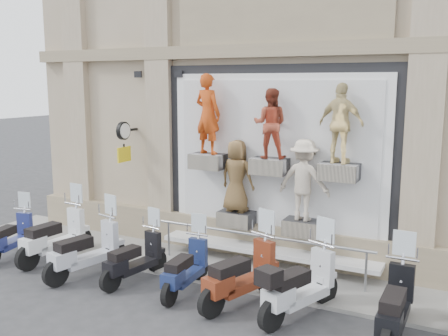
{
  "coord_description": "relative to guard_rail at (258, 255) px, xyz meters",
  "views": [
    {
      "loc": [
        4.03,
        -7.54,
        4.16
      ],
      "look_at": [
        -0.78,
        1.9,
        2.33
      ],
      "focal_mm": 40.0,
      "sensor_mm": 36.0,
      "label": 1
    }
  ],
  "objects": [
    {
      "name": "scooter_g",
      "position": [
        1.45,
        -1.47,
        0.39
      ],
      "size": [
        1.31,
        2.18,
        1.71
      ],
      "primitive_type": null,
      "rotation": [
        0.0,
        0.0,
        -0.35
      ],
      "color": "silver",
      "rests_on": "ground"
    },
    {
      "name": "guard_rail",
      "position": [
        0.0,
        0.0,
        0.0
      ],
      "size": [
        5.06,
        0.1,
        0.93
      ],
      "primitive_type": null,
      "color": "#9EA0A5",
      "rests_on": "ground"
    },
    {
      "name": "scooter_d",
      "position": [
        -2.17,
        -1.51,
        0.28
      ],
      "size": [
        0.83,
        1.89,
        1.48
      ],
      "primitive_type": null,
      "rotation": [
        0.0,
        0.0,
        -0.17
      ],
      "color": "black",
      "rests_on": "ground"
    },
    {
      "name": "sidewalk",
      "position": [
        0.0,
        0.1,
        -0.43
      ],
      "size": [
        16.0,
        2.2,
        0.08
      ],
      "primitive_type": "cube",
      "color": "gray",
      "rests_on": "ground"
    },
    {
      "name": "scooter_b",
      "position": [
        -4.62,
        -1.31,
        0.4
      ],
      "size": [
        0.81,
        2.18,
        1.73
      ],
      "primitive_type": null,
      "rotation": [
        0.0,
        0.0,
        -0.09
      ],
      "color": "silver",
      "rests_on": "ground"
    },
    {
      "name": "ground",
      "position": [
        0.0,
        -2.0,
        -0.47
      ],
      "size": [
        90.0,
        90.0,
        0.0
      ],
      "primitive_type": "plane",
      "color": "#2F2F31",
      "rests_on": "ground"
    },
    {
      "name": "scooter_e",
      "position": [
        -0.92,
        -1.49,
        0.28
      ],
      "size": [
        0.64,
        1.85,
        1.48
      ],
      "primitive_type": null,
      "rotation": [
        0.0,
        0.0,
        0.06
      ],
      "color": "#15214C",
      "rests_on": "ground"
    },
    {
      "name": "scooter_h",
      "position": [
        3.06,
        -1.49,
        0.36
      ],
      "size": [
        0.6,
        2.03,
        1.65
      ],
      "primitive_type": null,
      "rotation": [
        0.0,
        0.0,
        -0.01
      ],
      "color": "black",
      "rests_on": "ground"
    },
    {
      "name": "scooter_f",
      "position": [
        0.3,
        -1.48,
        0.4
      ],
      "size": [
        1.27,
        2.21,
        1.72
      ],
      "primitive_type": null,
      "rotation": [
        0.0,
        0.0,
        -0.33
      ],
      "color": "maroon",
      "rests_on": "ground"
    },
    {
      "name": "building",
      "position": [
        0.0,
        5.0,
        5.54
      ],
      "size": [
        14.0,
        8.6,
        12.0
      ],
      "primitive_type": null,
      "color": "tan",
      "rests_on": "ground"
    },
    {
      "name": "shop_vitrine",
      "position": [
        0.07,
        0.74,
        1.92
      ],
      "size": [
        5.6,
        0.83,
        4.3
      ],
      "color": "black",
      "rests_on": "ground"
    },
    {
      "name": "scooter_a",
      "position": [
        -5.77,
        -1.61,
        0.27
      ],
      "size": [
        0.87,
        1.87,
        1.46
      ],
      "primitive_type": null,
      "rotation": [
        0.0,
        0.0,
        0.2
      ],
      "color": "navy",
      "rests_on": "ground"
    },
    {
      "name": "clock_sign_bracket",
      "position": [
        -3.9,
        0.47,
        2.34
      ],
      "size": [
        0.1,
        0.8,
        1.02
      ],
      "color": "black",
      "rests_on": "ground"
    },
    {
      "name": "scooter_c",
      "position": [
        -3.29,
        -1.72,
        0.38
      ],
      "size": [
        1.06,
        2.16,
        1.69
      ],
      "primitive_type": null,
      "rotation": [
        0.0,
        0.0,
        -0.23
      ],
      "color": "#ACAFBA",
      "rests_on": "ground"
    }
  ]
}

